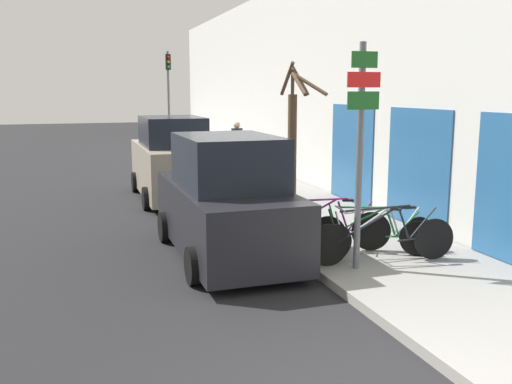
# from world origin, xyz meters

# --- Properties ---
(ground_plane) EXTENTS (80.00, 80.00, 0.00)m
(ground_plane) POSITION_xyz_m (0.00, 11.20, 0.00)
(ground_plane) COLOR black
(sidewalk_curb) EXTENTS (3.20, 32.00, 0.15)m
(sidewalk_curb) POSITION_xyz_m (2.60, 14.00, 0.07)
(sidewalk_curb) COLOR gray
(sidewalk_curb) RESTS_ON ground
(building_facade) EXTENTS (0.23, 32.00, 6.50)m
(building_facade) POSITION_xyz_m (4.35, 13.91, 3.23)
(building_facade) COLOR silver
(building_facade) RESTS_ON ground
(signpost) EXTENTS (0.57, 0.13, 3.63)m
(signpost) POSITION_xyz_m (1.66, 3.84, 2.16)
(signpost) COLOR #595B60
(signpost) RESTS_ON sidewalk_curb
(bicycle_0) EXTENTS (2.62, 0.46, 0.99)m
(bicycle_0) POSITION_xyz_m (2.21, 3.99, 0.57)
(bicycle_0) COLOR black
(bicycle_0) RESTS_ON sidewalk_curb
(bicycle_1) EXTENTS (2.32, 0.44, 0.89)m
(bicycle_1) POSITION_xyz_m (2.34, 4.37, 0.53)
(bicycle_1) COLOR black
(bicycle_1) RESTS_ON sidewalk_curb
(bicycle_2) EXTENTS (1.88, 1.21, 0.87)m
(bicycle_2) POSITION_xyz_m (2.34, 4.55, 0.53)
(bicycle_2) COLOR black
(bicycle_2) RESTS_ON sidewalk_curb
(bicycle_3) EXTENTS (2.37, 0.82, 0.99)m
(bicycle_3) POSITION_xyz_m (1.57, 4.97, 0.57)
(bicycle_3) COLOR black
(bicycle_3) RESTS_ON sidewalk_curb
(parked_car_0) EXTENTS (2.04, 4.44, 2.25)m
(parked_car_0) POSITION_xyz_m (-0.07, 5.62, 1.01)
(parked_car_0) COLOR black
(parked_car_0) RESTS_ON ground
(parked_car_1) EXTENTS (1.99, 4.47, 2.32)m
(parked_car_1) POSITION_xyz_m (-0.04, 11.61, 1.06)
(parked_car_1) COLOR gray
(parked_car_1) RESTS_ON ground
(pedestrian_near) EXTENTS (0.47, 0.40, 1.81)m
(pedestrian_near) POSITION_xyz_m (2.83, 14.98, 1.20)
(pedestrian_near) COLOR #4C3D2D
(pedestrian_near) RESTS_ON sidewalk_curb
(street_tree) EXTENTS (0.78, 1.61, 3.46)m
(street_tree) POSITION_xyz_m (1.64, 6.65, 1.90)
(street_tree) COLOR #4C3828
(street_tree) RESTS_ON sidewalk_curb
(traffic_light) EXTENTS (0.20, 0.30, 4.50)m
(traffic_light) POSITION_xyz_m (1.35, 20.28, 3.03)
(traffic_light) COLOR #595B60
(traffic_light) RESTS_ON sidewalk_curb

